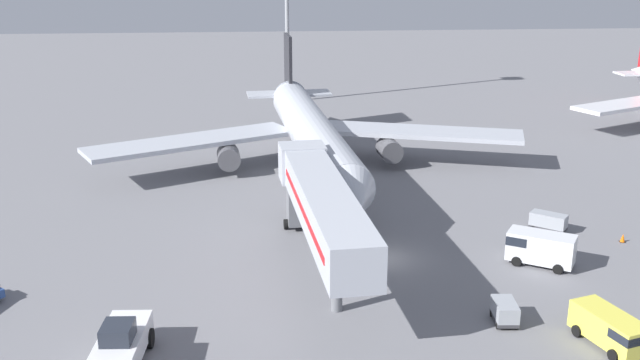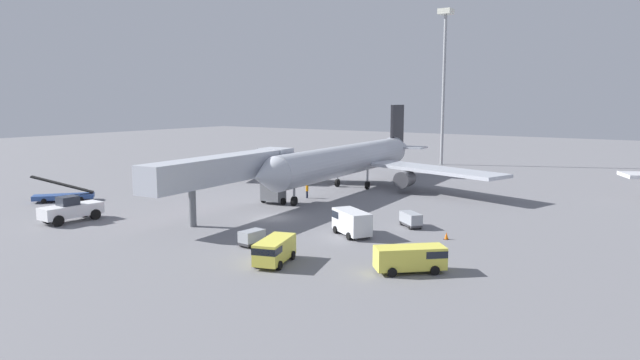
{
  "view_description": "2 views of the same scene",
  "coord_description": "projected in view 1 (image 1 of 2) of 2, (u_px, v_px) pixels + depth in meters",
  "views": [
    {
      "loc": [
        -8.5,
        -47.58,
        21.04
      ],
      "look_at": [
        -3.6,
        9.42,
        2.97
      ],
      "focal_mm": 41.29,
      "sensor_mm": 36.0,
      "label": 1
    },
    {
      "loc": [
        36.49,
        -45.33,
        12.32
      ],
      "look_at": [
        -2.19,
        12.0,
        2.43
      ],
      "focal_mm": 31.63,
      "sensor_mm": 36.0,
      "label": 2
    }
  ],
  "objects": [
    {
      "name": "airplane_at_gate",
      "position": [
        310.0,
        132.0,
        71.25
      ],
      "size": [
        43.56,
        44.63,
        11.48
      ],
      "color": "#B7BCC6",
      "rests_on": "ground"
    },
    {
      "name": "pushback_tug",
      "position": [
        120.0,
        346.0,
        38.31
      ],
      "size": [
        2.83,
        6.17,
        2.64
      ],
      "color": "white",
      "rests_on": "ground"
    },
    {
      "name": "baggage_cart_mid_left",
      "position": [
        548.0,
        221.0,
        57.09
      ],
      "size": [
        2.88,
        2.67,
        1.41
      ],
      "color": "#38383D",
      "rests_on": "ground"
    },
    {
      "name": "baggage_cart_outer_right",
      "position": [
        505.0,
        311.0,
        43.05
      ],
      "size": [
        1.41,
        2.24,
        1.33
      ],
      "color": "#38383D",
      "rests_on": "ground"
    },
    {
      "name": "safety_cone_alpha",
      "position": [
        623.0,
        238.0,
        55.04
      ],
      "size": [
        0.42,
        0.42,
        0.65
      ],
      "color": "black",
      "rests_on": "ground"
    },
    {
      "name": "ground_crew_worker_foreground",
      "position": [
        312.0,
        194.0,
        62.87
      ],
      "size": [
        0.35,
        0.35,
        1.84
      ],
      "color": "#1E2333",
      "rests_on": "ground"
    },
    {
      "name": "jet_bridge",
      "position": [
        320.0,
        201.0,
        49.08
      ],
      "size": [
        4.94,
        22.15,
        6.61
      ],
      "color": "#B2B7C1",
      "rests_on": "ground"
    },
    {
      "name": "ground_plane",
      "position": [
        382.0,
        258.0,
        52.24
      ],
      "size": [
        300.0,
        300.0,
        0.0
      ],
      "primitive_type": "plane",
      "color": "slate"
    },
    {
      "name": "service_van_near_center",
      "position": [
        539.0,
        247.0,
        50.85
      ],
      "size": [
        4.83,
        4.03,
        2.3
      ],
      "color": "silver",
      "rests_on": "ground"
    },
    {
      "name": "service_van_near_left",
      "position": [
        611.0,
        329.0,
        40.35
      ],
      "size": [
        3.11,
        4.91,
        1.91
      ],
      "color": "#E5DB4C",
      "rests_on": "ground"
    }
  ]
}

